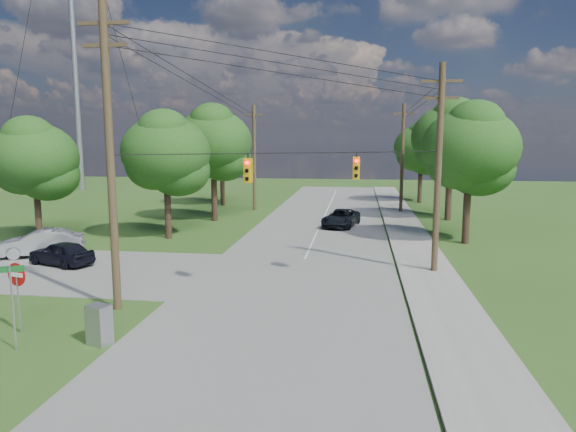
# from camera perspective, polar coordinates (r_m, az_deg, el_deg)

# --- Properties ---
(ground) EXTENTS (140.00, 140.00, 0.00)m
(ground) POSITION_cam_1_polar(r_m,az_deg,el_deg) (20.28, -6.92, -11.13)
(ground) COLOR #31561C
(ground) RESTS_ON ground
(main_road) EXTENTS (10.00, 100.00, 0.03)m
(main_road) POSITION_cam_1_polar(r_m,az_deg,el_deg) (24.59, 0.63, -7.49)
(main_road) COLOR gray
(main_road) RESTS_ON ground
(sidewalk_east) EXTENTS (2.60, 100.00, 0.12)m
(sidewalk_east) POSITION_cam_1_polar(r_m,az_deg,el_deg) (24.68, 16.40, -7.68)
(sidewalk_east) COLOR #A3A099
(sidewalk_east) RESTS_ON ground
(pole_sw) EXTENTS (2.00, 0.32, 12.00)m
(pole_sw) POSITION_cam_1_polar(r_m,az_deg,el_deg) (21.15, -19.17, 6.50)
(pole_sw) COLOR brown
(pole_sw) RESTS_ON ground
(pole_ne) EXTENTS (2.00, 0.32, 10.50)m
(pole_ne) POSITION_cam_1_polar(r_m,az_deg,el_deg) (26.77, 16.37, 5.33)
(pole_ne) COLOR brown
(pole_ne) RESTS_ON ground
(pole_north_e) EXTENTS (2.00, 0.32, 10.00)m
(pole_north_e) POSITION_cam_1_polar(r_m,az_deg,el_deg) (48.64, 12.59, 6.36)
(pole_north_e) COLOR brown
(pole_north_e) RESTS_ON ground
(pole_north_w) EXTENTS (2.00, 0.32, 10.00)m
(pole_north_w) POSITION_cam_1_polar(r_m,az_deg,el_deg) (49.49, -3.77, 6.58)
(pole_north_w) COLOR brown
(pole_north_w) RESTS_ON ground
(power_lines) EXTENTS (13.93, 29.62, 4.93)m
(power_lines) POSITION_cam_1_polar(r_m,az_deg,el_deg) (30.29, 1.30, 12.98)
(power_lines) COLOR black
(power_lines) RESTS_ON ground
(traffic_signals) EXTENTS (4.91, 3.27, 1.05)m
(traffic_signals) POSITION_cam_1_polar(r_m,az_deg,el_deg) (23.04, 1.85, 5.28)
(traffic_signals) COLOR gold
(traffic_signals) RESTS_ON ground
(radio_mast) EXTENTS (0.70, 0.70, 45.00)m
(radio_mast) POSITION_cam_1_polar(r_m,az_deg,el_deg) (75.94, -22.89, 19.82)
(radio_mast) COLOR #96999B
(radio_mast) RESTS_ON ground
(tree_w_near) EXTENTS (6.00, 6.00, 8.40)m
(tree_w_near) POSITION_cam_1_polar(r_m,az_deg,el_deg) (35.89, -13.41, 6.90)
(tree_w_near) COLOR #3F2C1F
(tree_w_near) RESTS_ON ground
(tree_w_mid) EXTENTS (6.40, 6.40, 9.22)m
(tree_w_mid) POSITION_cam_1_polar(r_m,az_deg,el_deg) (43.15, -8.32, 8.15)
(tree_w_mid) COLOR #3F2C1F
(tree_w_mid) RESTS_ON ground
(tree_w_far) EXTENTS (6.00, 6.00, 8.73)m
(tree_w_far) POSITION_cam_1_polar(r_m,az_deg,el_deg) (53.32, -7.38, 7.87)
(tree_w_far) COLOR #3F2C1F
(tree_w_far) RESTS_ON ground
(tree_e_near) EXTENTS (6.20, 6.20, 8.81)m
(tree_e_near) POSITION_cam_1_polar(r_m,az_deg,el_deg) (35.16, 19.56, 7.15)
(tree_e_near) COLOR #3F2C1F
(tree_e_near) RESTS_ON ground
(tree_e_mid) EXTENTS (6.60, 6.60, 9.64)m
(tree_e_mid) POSITION_cam_1_polar(r_m,az_deg,el_deg) (45.08, 17.68, 8.27)
(tree_e_mid) COLOR #3F2C1F
(tree_e_mid) RESTS_ON ground
(tree_e_far) EXTENTS (5.80, 5.80, 8.32)m
(tree_e_far) POSITION_cam_1_polar(r_m,az_deg,el_deg) (56.83, 14.60, 7.37)
(tree_e_far) COLOR #3F2C1F
(tree_e_far) RESTS_ON ground
(tree_cross_n) EXTENTS (5.60, 5.60, 7.91)m
(tree_cross_n) POSITION_cam_1_polar(r_m,az_deg,el_deg) (37.41, -26.37, 5.80)
(tree_cross_n) COLOR #3F2C1F
(tree_cross_n) RESTS_ON ground
(car_cross_dark) EXTENTS (4.22, 2.79, 1.33)m
(car_cross_dark) POSITION_cam_1_polar(r_m,az_deg,el_deg) (30.47, -23.89, -3.77)
(car_cross_dark) COLOR black
(car_cross_dark) RESTS_ON cross_road
(car_cross_silver) EXTENTS (4.96, 3.43, 1.55)m
(car_cross_silver) POSITION_cam_1_polar(r_m,az_deg,el_deg) (33.28, -25.74, -2.71)
(car_cross_silver) COLOR #A9AAB0
(car_cross_silver) RESTS_ON cross_road
(car_main_north) EXTENTS (3.21, 5.16, 1.33)m
(car_main_north) POSITION_cam_1_polar(r_m,az_deg,el_deg) (40.34, 5.91, -0.22)
(car_main_north) COLOR black
(car_main_north) RESTS_ON main_road
(control_cabinet) EXTENTS (0.90, 0.79, 1.36)m
(control_cabinet) POSITION_cam_1_polar(r_m,az_deg,el_deg) (18.56, -20.23, -11.28)
(control_cabinet) COLOR #96999B
(control_cabinet) RESTS_ON ground
(do_not_enter_sign) EXTENTS (0.83, 0.25, 2.54)m
(do_not_enter_sign) POSITION_cam_1_polar(r_m,az_deg,el_deg) (20.45, -27.89, -6.53)
(do_not_enter_sign) COLOR #96999B
(do_not_enter_sign) RESTS_ON ground
(street_name_sign) EXTENTS (0.79, 0.36, 2.82)m
(street_name_sign) POSITION_cam_1_polar(r_m,az_deg,el_deg) (18.87, -28.32, -7.96)
(street_name_sign) COLOR #96999B
(street_name_sign) RESTS_ON ground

